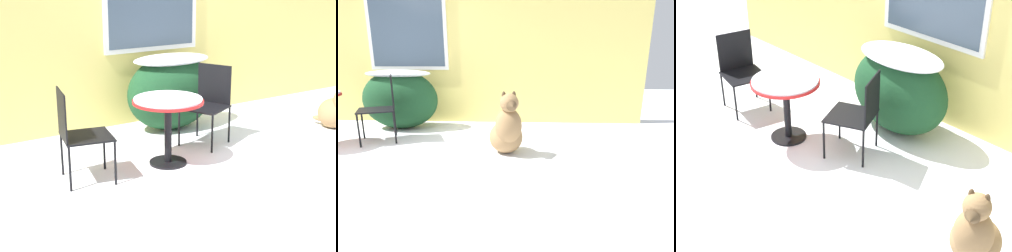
# 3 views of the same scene
# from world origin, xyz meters

# --- Properties ---
(ground_plane) EXTENTS (16.00, 16.00, 0.00)m
(ground_plane) POSITION_xyz_m (0.00, 0.00, 0.00)
(ground_plane) COLOR white
(house_wall) EXTENTS (8.00, 0.10, 2.68)m
(house_wall) POSITION_xyz_m (-0.02, 2.20, 1.36)
(house_wall) COLOR #E5D16B
(house_wall) RESTS_ON ground_plane
(shrub_left) EXTENTS (1.25, 0.73, 0.98)m
(shrub_left) POSITION_xyz_m (-0.21, 1.66, 0.52)
(shrub_left) COLOR #194223
(shrub_left) RESTS_ON ground_plane
(patio_table) EXTENTS (0.76, 0.76, 0.73)m
(patio_table) POSITION_xyz_m (-0.93, 0.61, 0.59)
(patio_table) COLOR black
(patio_table) RESTS_ON ground_plane
(patio_chair_near_table) EXTENTS (0.63, 0.63, 0.93)m
(patio_chair_near_table) POSITION_xyz_m (-0.14, 0.95, 0.52)
(patio_chair_near_table) COLOR black
(patio_chair_near_table) RESTS_ON ground_plane
(patio_chair_far_side) EXTENTS (0.56, 0.56, 0.93)m
(patio_chair_far_side) POSITION_xyz_m (-1.93, 0.68, 0.52)
(patio_chair_far_side) COLOR black
(patio_chair_far_side) RESTS_ON ground_plane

